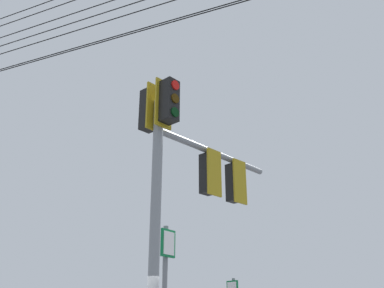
{
  "coord_description": "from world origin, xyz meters",
  "views": [
    {
      "loc": [
        3.13,
        -7.23,
        1.89
      ],
      "look_at": [
        1.33,
        1.11,
        5.3
      ],
      "focal_mm": 39.81,
      "sensor_mm": 36.0,
      "label": 1
    }
  ],
  "objects": [
    {
      "name": "signal_mast_assembly",
      "position": [
        1.21,
        0.89,
        4.53
      ],
      "size": [
        2.34,
        3.52,
        6.37
      ],
      "color": "gray",
      "rests_on": "ground"
    }
  ]
}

